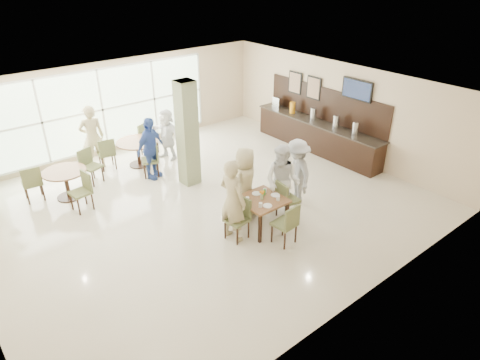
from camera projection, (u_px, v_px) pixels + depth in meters
ground at (203, 204)px, 10.64m from camera, size 10.00×10.00×0.00m
room_shell at (200, 141)px, 9.85m from camera, size 10.00×10.00×10.00m
window_bank at (102, 110)px, 12.77m from camera, size 7.00×0.04×7.00m
column at (187, 134)px, 11.04m from camera, size 0.45×0.45×2.80m
main_table at (262, 203)px, 9.42m from camera, size 0.94×0.94×0.75m
round_table_left at (65, 178)px, 10.69m from camera, size 1.06×1.06×0.75m
round_table_right at (138, 146)px, 12.37m from camera, size 1.20×1.20×0.75m
chairs_main_table at (262, 209)px, 9.53m from camera, size 1.96×2.05×0.95m
chairs_table_left at (68, 180)px, 10.75m from camera, size 2.05×1.74×0.95m
chairs_table_right at (135, 150)px, 12.39m from camera, size 2.00×1.96×0.95m
tabletop_clutter at (264, 197)px, 9.35m from camera, size 0.78×0.75×0.21m
buffet_counter at (317, 134)px, 13.36m from camera, size 0.64×4.70×1.95m
wall_tv at (357, 90)px, 11.99m from camera, size 0.06×1.00×0.58m
framed_art_a at (314, 88)px, 13.23m from camera, size 0.05×0.55×0.70m
framed_art_b at (295, 83)px, 13.78m from camera, size 0.05×0.55×0.70m
teen_left at (233, 201)px, 8.95m from camera, size 0.53×0.73×1.87m
teen_far at (245, 183)px, 9.83m from camera, size 0.94×0.73×1.71m
teen_right at (282, 182)px, 9.79m from camera, size 0.97×1.06×1.78m
teen_standing at (297, 172)px, 10.34m from camera, size 0.94×1.23×1.68m
adult_a at (150, 149)px, 11.53m from camera, size 1.17×0.94×1.74m
adult_b at (167, 134)px, 12.74m from camera, size 0.99×1.54×1.53m
adult_standing at (92, 137)px, 12.06m from camera, size 0.76×0.58×1.87m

